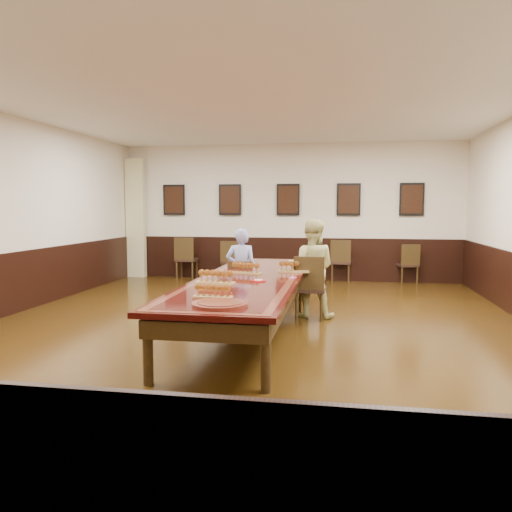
% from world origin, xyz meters
% --- Properties ---
extents(floor, '(8.00, 10.00, 0.02)m').
position_xyz_m(floor, '(0.00, 0.00, -0.01)').
color(floor, black).
rests_on(floor, ground).
extents(ceiling, '(8.00, 10.00, 0.02)m').
position_xyz_m(ceiling, '(0.00, 0.00, 3.21)').
color(ceiling, white).
rests_on(ceiling, floor).
extents(wall_back, '(8.00, 0.02, 3.20)m').
position_xyz_m(wall_back, '(0.00, 5.01, 1.60)').
color(wall_back, beige).
rests_on(wall_back, floor).
extents(wall_front, '(8.00, 0.02, 3.20)m').
position_xyz_m(wall_front, '(0.00, -5.01, 1.60)').
color(wall_front, beige).
rests_on(wall_front, floor).
extents(chair_man, '(0.46, 0.49, 0.87)m').
position_xyz_m(chair_man, '(-0.36, 1.12, 0.43)').
color(chair_man, black).
rests_on(chair_man, floor).
extents(chair_woman, '(0.49, 0.53, 0.98)m').
position_xyz_m(chair_woman, '(0.79, 0.89, 0.49)').
color(chair_woman, black).
rests_on(chair_woman, floor).
extents(spare_chair_a, '(0.48, 0.52, 1.01)m').
position_xyz_m(spare_chair_a, '(-2.41, 4.65, 0.50)').
color(spare_chair_a, black).
rests_on(spare_chair_a, floor).
extents(spare_chair_b, '(0.45, 0.49, 0.93)m').
position_xyz_m(spare_chair_b, '(-1.31, 4.71, 0.47)').
color(spare_chair_b, black).
rests_on(spare_chair_b, floor).
extents(spare_chair_c, '(0.50, 0.54, 0.98)m').
position_xyz_m(spare_chair_c, '(1.26, 4.82, 0.49)').
color(spare_chair_c, black).
rests_on(spare_chair_c, floor).
extents(spare_chair_d, '(0.50, 0.53, 0.90)m').
position_xyz_m(spare_chair_d, '(2.74, 4.85, 0.45)').
color(spare_chair_d, black).
rests_on(spare_chair_d, floor).
extents(person_man, '(0.55, 0.40, 1.38)m').
position_xyz_m(person_man, '(-0.37, 1.21, 0.69)').
color(person_man, '#4F60C6').
rests_on(person_man, floor).
extents(person_woman, '(0.80, 0.64, 1.54)m').
position_xyz_m(person_woman, '(0.80, 0.99, 0.77)').
color(person_woman, '#E2DB8D').
rests_on(person_woman, floor).
extents(pink_phone, '(0.10, 0.16, 0.01)m').
position_xyz_m(pink_phone, '(0.60, 0.01, 0.76)').
color(pink_phone, '#DD499F').
rests_on(pink_phone, conference_table).
extents(curtain, '(0.45, 0.18, 2.90)m').
position_xyz_m(curtain, '(-3.75, 4.82, 1.45)').
color(curtain, beige).
rests_on(curtain, floor).
extents(wainscoting, '(8.00, 10.00, 1.00)m').
position_xyz_m(wainscoting, '(0.00, 0.00, 0.50)').
color(wainscoting, black).
rests_on(wainscoting, floor).
extents(conference_table, '(1.40, 5.00, 0.76)m').
position_xyz_m(conference_table, '(0.00, 0.00, 0.61)').
color(conference_table, black).
rests_on(conference_table, floor).
extents(posters, '(6.14, 0.04, 0.74)m').
position_xyz_m(posters, '(0.00, 4.94, 1.90)').
color(posters, black).
rests_on(posters, wall_back).
extents(flight_a, '(0.48, 0.26, 0.17)m').
position_xyz_m(flight_a, '(-0.13, 0.33, 0.83)').
color(flight_a, '#A98647').
rests_on(flight_a, conference_table).
extents(flight_b, '(0.47, 0.17, 0.17)m').
position_xyz_m(flight_b, '(0.53, 0.63, 0.83)').
color(flight_b, '#A98647').
rests_on(flight_b, conference_table).
extents(flight_c, '(0.51, 0.22, 0.18)m').
position_xyz_m(flight_c, '(-0.32, -0.68, 0.84)').
color(flight_c, '#A98647').
rests_on(flight_c, conference_table).
extents(flight_d, '(0.43, 0.15, 0.16)m').
position_xyz_m(flight_d, '(-0.10, -1.66, 0.82)').
color(flight_d, '#A98647').
rests_on(flight_d, conference_table).
extents(red_plate_grp, '(0.20, 0.20, 0.03)m').
position_xyz_m(red_plate_grp, '(0.18, -0.38, 0.76)').
color(red_plate_grp, red).
rests_on(red_plate_grp, conference_table).
extents(carved_platter, '(0.67, 0.67, 0.04)m').
position_xyz_m(carved_platter, '(0.08, -2.06, 0.77)').
color(carved_platter, '#4F170F').
rests_on(carved_platter, conference_table).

